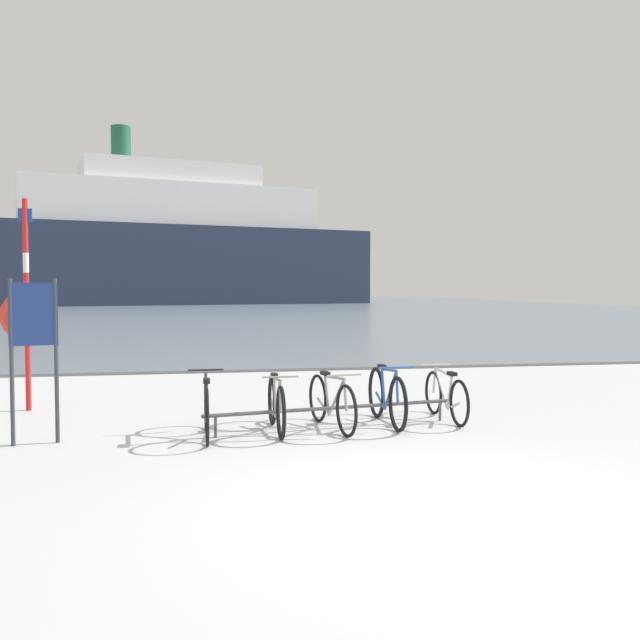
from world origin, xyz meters
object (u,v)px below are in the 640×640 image
at_px(bicycle_2, 331,402).
at_px(bicycle_0, 206,408).
at_px(bicycle_3, 387,397).
at_px(bicycle_1, 276,405).
at_px(ferry_ship, 177,246).
at_px(bicycle_4, 446,396).
at_px(info_sign, 34,332).
at_px(rescue_post, 27,311).

bearing_deg(bicycle_2, bicycle_0, -171.92).
bearing_deg(bicycle_0, bicycle_3, 9.59).
bearing_deg(bicycle_2, bicycle_1, -177.20).
xyz_separation_m(bicycle_3, ferry_ship, (-4.53, 69.47, 5.97)).
height_order(bicycle_0, bicycle_3, bicycle_3).
xyz_separation_m(bicycle_2, bicycle_3, (0.81, 0.18, 0.02)).
bearing_deg(bicycle_0, bicycle_2, 8.08).
height_order(bicycle_4, ferry_ship, ferry_ship).
relative_size(bicycle_3, info_sign, 0.88).
relative_size(bicycle_2, bicycle_3, 0.98).
bearing_deg(bicycle_3, rescue_post, 158.45).
bearing_deg(bicycle_4, bicycle_0, -170.53).
distance_m(bicycle_1, bicycle_2, 0.74).
height_order(bicycle_3, ferry_ship, ferry_ship).
bearing_deg(bicycle_2, info_sign, -176.20).
bearing_deg(info_sign, bicycle_0, 0.30).
distance_m(bicycle_3, bicycle_4, 0.92).
distance_m(bicycle_1, info_sign, 3.10).
distance_m(bicycle_1, rescue_post, 4.35).
bearing_deg(bicycle_2, rescue_post, 152.92).
xyz_separation_m(bicycle_4, rescue_post, (-6.01, 1.87, 1.18)).
height_order(bicycle_2, ferry_ship, ferry_ship).
relative_size(bicycle_0, bicycle_1, 1.02).
height_order(bicycle_0, rescue_post, rescue_post).
xyz_separation_m(bicycle_4, info_sign, (-5.38, -0.57, 1.01)).
distance_m(bicycle_0, bicycle_4, 3.40).
distance_m(rescue_post, ferry_ship, 67.63).
bearing_deg(bicycle_0, ferry_ship, 91.71).
height_order(bicycle_0, ferry_ship, ferry_ship).
distance_m(bicycle_0, ferry_ship, 70.17).
bearing_deg(info_sign, rescue_post, 104.33).
distance_m(bicycle_2, ferry_ship, 70.00).
xyz_separation_m(bicycle_1, bicycle_3, (1.55, 0.22, 0.03)).
xyz_separation_m(bicycle_1, info_sign, (-2.93, -0.21, 1.00)).
distance_m(bicycle_2, info_sign, 3.81).
bearing_deg(bicycle_4, bicycle_2, -169.21).
height_order(info_sign, ferry_ship, ferry_ship).
relative_size(bicycle_1, bicycle_2, 0.94).
relative_size(bicycle_4, info_sign, 0.81).
xyz_separation_m(bicycle_0, bicycle_2, (1.64, 0.23, -0.01)).
height_order(bicycle_2, rescue_post, rescue_post).
bearing_deg(bicycle_1, bicycle_4, 8.41).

